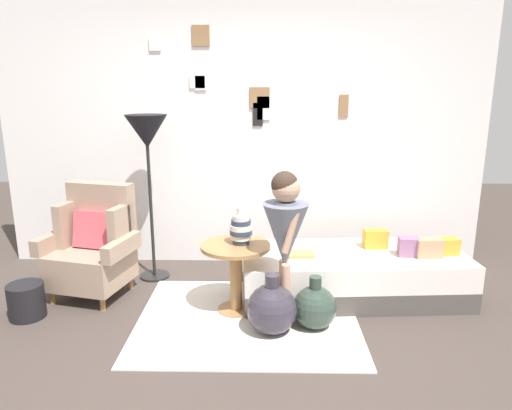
% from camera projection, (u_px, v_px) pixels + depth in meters
% --- Properties ---
extents(ground_plane, '(12.00, 12.00, 0.00)m').
position_uv_depth(ground_plane, '(231.00, 364.00, 3.12)').
color(ground_plane, '#423833').
extents(gallery_wall, '(4.80, 0.12, 2.60)m').
position_uv_depth(gallery_wall, '(243.00, 136.00, 4.69)').
color(gallery_wall, silver).
rests_on(gallery_wall, ground).
extents(rug, '(1.72, 1.42, 0.01)m').
position_uv_depth(rug, '(248.00, 319.00, 3.72)').
color(rug, silver).
rests_on(rug, ground).
extents(armchair, '(0.85, 0.72, 0.97)m').
position_uv_depth(armchair, '(94.00, 246.00, 4.09)').
color(armchair, '#9E7042').
rests_on(armchair, ground).
extents(daybed, '(1.95, 0.92, 0.40)m').
position_uv_depth(daybed, '(353.00, 274.00, 4.09)').
color(daybed, '#4C4742').
rests_on(daybed, ground).
extents(pillow_head, '(0.22, 0.15, 0.14)m').
position_uv_depth(pillow_head, '(446.00, 246.00, 3.99)').
color(pillow_head, orange).
rests_on(pillow_head, daybed).
extents(pillow_mid, '(0.22, 0.14, 0.16)m').
position_uv_depth(pillow_mid, '(429.00, 248.00, 3.92)').
color(pillow_mid, tan).
rests_on(pillow_mid, daybed).
extents(pillow_back, '(0.17, 0.13, 0.16)m').
position_uv_depth(pillow_back, '(408.00, 247.00, 3.95)').
color(pillow_back, gray).
rests_on(pillow_back, daybed).
extents(pillow_extra, '(0.21, 0.13, 0.16)m').
position_uv_depth(pillow_extra, '(375.00, 239.00, 4.15)').
color(pillow_extra, orange).
rests_on(pillow_extra, daybed).
extents(side_table, '(0.56, 0.56, 0.57)m').
position_uv_depth(side_table, '(236.00, 264.00, 3.76)').
color(side_table, '#9E7042').
rests_on(side_table, ground).
extents(vase_striped, '(0.18, 0.18, 0.30)m').
position_uv_depth(vase_striped, '(241.00, 229.00, 3.71)').
color(vase_striped, '#2D384C').
rests_on(vase_striped, side_table).
extents(floor_lamp, '(0.38, 0.38, 1.54)m').
position_uv_depth(floor_lamp, '(147.00, 139.00, 4.22)').
color(floor_lamp, black).
rests_on(floor_lamp, ground).
extents(person_child, '(0.34, 0.34, 1.20)m').
position_uv_depth(person_child, '(285.00, 228.00, 3.45)').
color(person_child, tan).
rests_on(person_child, ground).
extents(book_on_daybed, '(0.24, 0.18, 0.03)m').
position_uv_depth(book_on_daybed, '(300.00, 254.00, 3.96)').
color(book_on_daybed, '#A08C50').
rests_on(book_on_daybed, daybed).
extents(demijohn_near, '(0.38, 0.38, 0.46)m').
position_uv_depth(demijohn_near, '(272.00, 309.00, 3.48)').
color(demijohn_near, '#332D38').
rests_on(demijohn_near, ground).
extents(demijohn_far, '(0.33, 0.33, 0.42)m').
position_uv_depth(demijohn_far, '(315.00, 307.00, 3.55)').
color(demijohn_far, '#2D3D33').
rests_on(demijohn_far, ground).
extents(magazine_basket, '(0.28, 0.28, 0.28)m').
position_uv_depth(magazine_basket, '(27.00, 301.00, 3.72)').
color(magazine_basket, black).
rests_on(magazine_basket, ground).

